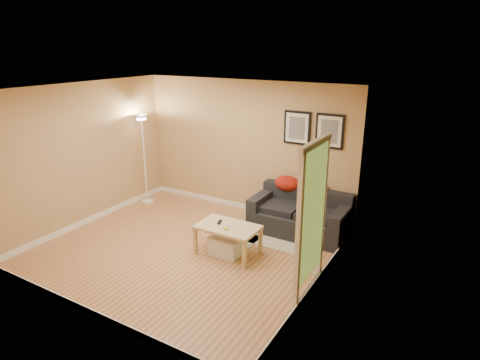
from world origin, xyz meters
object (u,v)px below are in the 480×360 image
Objects in this scene: coffee_table at (228,240)px; storage_bin at (226,245)px; sofa at (300,213)px; side_table at (309,255)px; book_stack at (311,235)px; floor_lamp at (145,162)px.

coffee_table is 0.10m from storage_bin.
side_table is at bearing -61.53° from sofa.
book_stack is (0.65, -1.19, 0.23)m from sofa.
coffee_table is 2.97m from floor_lamp.
floor_lamp is at bearing 175.50° from book_stack.
sofa is 1.49m from coffee_table.
book_stack is 4.15m from floor_lamp.
side_table is 0.32m from book_stack.
side_table is 0.30× the size of floor_lamp.
sofa is at bearing 62.36° from storage_bin.
storage_bin is (-0.02, -0.03, -0.09)m from coffee_table.
side_table is at bearing -12.96° from floor_lamp.
storage_bin is at bearing -165.09° from book_stack.
sofa reaches higher than coffee_table.
floor_lamp is at bearing 157.91° from storage_bin.
floor_lamp reaches higher than side_table.
sofa is 1.38m from book_stack.
sofa reaches higher than storage_bin.
book_stack is 0.13× the size of floor_lamp.
book_stack is at bearing -37.56° from side_table.
floor_lamp is (-3.38, -0.25, 0.52)m from sofa.
floor_lamp reaches higher than coffee_table.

